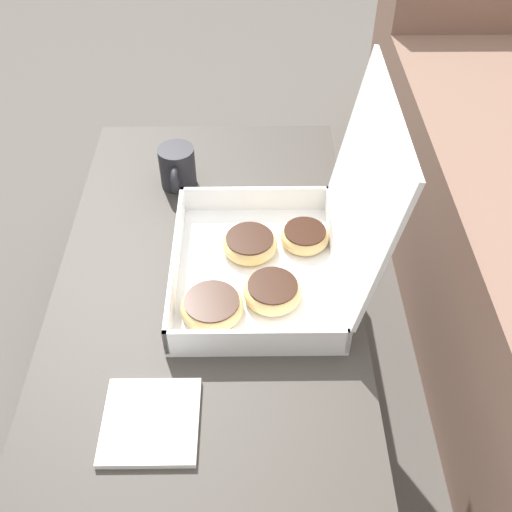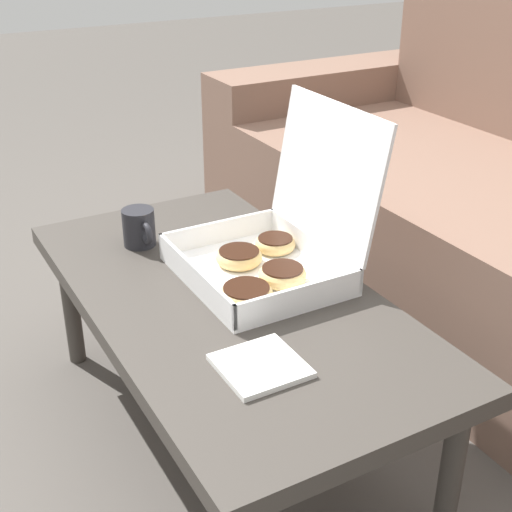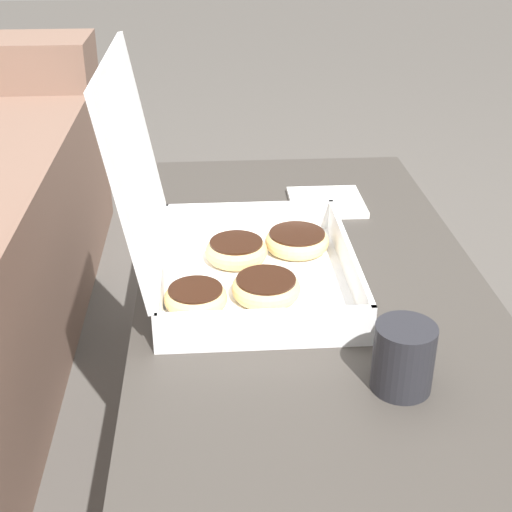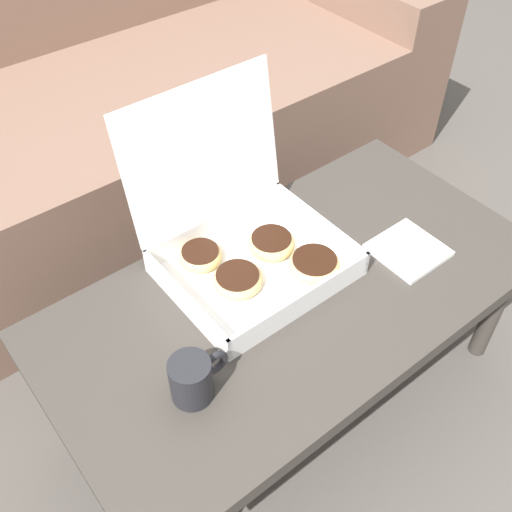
{
  "view_description": "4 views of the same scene",
  "coord_description": "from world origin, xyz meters",
  "px_view_note": "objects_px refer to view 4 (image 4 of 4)",
  "views": [
    {
      "loc": [
        0.73,
        -0.05,
        1.21
      ],
      "look_at": [
        -0.04,
        -0.04,
        0.44
      ],
      "focal_mm": 42.0,
      "sensor_mm": 36.0,
      "label": 1
    },
    {
      "loc": [
        1.18,
        -0.72,
        1.14
      ],
      "look_at": [
        -0.04,
        -0.04,
        0.44
      ],
      "focal_mm": 50.0,
      "sensor_mm": 36.0,
      "label": 2
    },
    {
      "loc": [
        -1.03,
        0.03,
        0.96
      ],
      "look_at": [
        -0.04,
        -0.04,
        0.44
      ],
      "focal_mm": 50.0,
      "sensor_mm": 36.0,
      "label": 3
    },
    {
      "loc": [
        -0.59,
        -0.74,
        1.34
      ],
      "look_at": [
        -0.04,
        -0.04,
        0.44
      ],
      "focal_mm": 42.0,
      "sensor_mm": 36.0,
      "label": 4
    }
  ],
  "objects_px": {
    "coffee_table": "(295,302)",
    "coffee_mug": "(193,379)",
    "pastry_box": "(247,241)",
    "couch": "(86,115)"
  },
  "relations": [
    {
      "from": "coffee_table",
      "to": "coffee_mug",
      "type": "bearing_deg",
      "value": -166.53
    },
    {
      "from": "pastry_box",
      "to": "couch",
      "type": "bearing_deg",
      "value": 88.07
    },
    {
      "from": "coffee_mug",
      "to": "coffee_table",
      "type": "bearing_deg",
      "value": 13.47
    },
    {
      "from": "couch",
      "to": "coffee_mug",
      "type": "distance_m",
      "value": 1.11
    },
    {
      "from": "pastry_box",
      "to": "coffee_mug",
      "type": "height_order",
      "value": "pastry_box"
    },
    {
      "from": "couch",
      "to": "coffee_table",
      "type": "bearing_deg",
      "value": -90.0
    },
    {
      "from": "coffee_table",
      "to": "couch",
      "type": "bearing_deg",
      "value": 90.0
    },
    {
      "from": "coffee_mug",
      "to": "couch",
      "type": "bearing_deg",
      "value": 73.78
    },
    {
      "from": "couch",
      "to": "coffee_table",
      "type": "xyz_separation_m",
      "value": [
        0.0,
        -0.99,
        0.02
      ]
    },
    {
      "from": "couch",
      "to": "coffee_table",
      "type": "relative_size",
      "value": 2.11
    }
  ]
}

